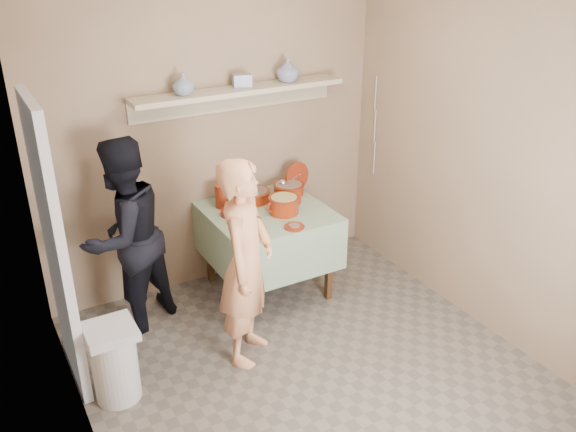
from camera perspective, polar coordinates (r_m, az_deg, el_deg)
ground at (r=4.41m, az=3.20°, el=-15.36°), size 3.50×3.50×0.00m
tile_panel at (r=4.21m, az=-20.93°, el=-2.95°), size 0.06×0.70×2.00m
plate_stack_a at (r=5.11m, az=-6.02°, el=1.90°), size 0.15×0.15×0.20m
plate_stack_b at (r=5.23m, az=-5.03°, el=2.34°), size 0.14×0.14×0.17m
bowl_stack at (r=4.84m, az=-4.48°, el=0.19°), size 0.13×0.13×0.13m
empty_bowl at (r=4.97m, az=-5.43°, el=0.30°), size 0.16×0.16×0.05m
propped_lid at (r=5.44m, az=0.86°, el=3.80°), size 0.25×0.08×0.25m
vase_right at (r=5.18m, az=-0.02°, el=13.50°), size 0.21×0.21×0.20m
vase_left at (r=4.81m, az=-9.79°, el=12.09°), size 0.20×0.20×0.17m
ceramic_box at (r=5.02m, az=-4.33°, el=12.51°), size 0.17×0.14×0.10m
person_cook at (r=4.25m, az=-3.92°, el=-4.42°), size 0.65×0.66×1.54m
person_helper at (r=4.75m, az=-15.03°, el=-1.89°), size 0.94×0.87×1.55m
room_shell at (r=3.58m, az=3.81°, el=4.61°), size 3.04×3.54×2.62m
serving_table at (r=5.10m, az=-1.94°, el=-0.69°), size 0.97×0.97×0.76m
cazuela_meat_a at (r=5.21m, az=-3.28°, el=2.00°), size 0.30×0.30×0.10m
cazuela_meat_b at (r=5.34m, az=0.06°, el=2.63°), size 0.28×0.28×0.10m
ladle at (r=5.31m, az=-0.43°, el=3.12°), size 0.08×0.26×0.19m
cazuela_rice at (r=4.96m, az=-0.38°, el=1.17°), size 0.33×0.25×0.14m
front_plate at (r=4.75m, az=0.59°, el=-1.00°), size 0.16×0.16×0.03m
wall_shelf at (r=5.05m, az=-4.63°, el=11.43°), size 1.80×0.25×0.21m
trash_bin at (r=4.29m, az=-15.91°, el=-13.02°), size 0.32×0.32×0.56m
electrical_cord at (r=5.65m, az=8.14°, el=8.32°), size 0.01×0.05×0.90m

